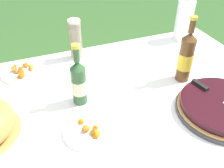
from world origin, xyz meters
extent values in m
cube|color=brown|center=(0.00, 0.00, 0.74)|extent=(1.73, 1.22, 0.03)
cylinder|color=brown|center=(0.81, 0.55, 0.36)|extent=(0.06, 0.06, 0.72)
cube|color=white|center=(0.00, 0.00, 0.76)|extent=(1.74, 1.23, 0.00)
cube|color=white|center=(0.00, 0.61, 0.71)|extent=(1.74, 0.00, 0.10)
cylinder|color=#38383D|center=(0.42, -0.19, 0.77)|extent=(0.41, 0.41, 0.02)
cylinder|color=tan|center=(0.42, -0.19, 0.79)|extent=(0.40, 0.40, 0.01)
cylinder|color=black|center=(0.42, -0.19, 0.81)|extent=(0.38, 0.38, 0.03)
cube|color=black|center=(0.39, -0.05, 0.83)|extent=(0.04, 0.09, 0.01)
cylinder|color=beige|center=(-0.07, 0.52, 0.81)|extent=(0.07, 0.07, 0.09)
cylinder|color=beige|center=(-0.07, 0.52, 0.82)|extent=(0.07, 0.07, 0.09)
cylinder|color=beige|center=(-0.07, 0.52, 0.84)|extent=(0.07, 0.07, 0.09)
cylinder|color=beige|center=(-0.07, 0.52, 0.85)|extent=(0.07, 0.07, 0.09)
cylinder|color=beige|center=(-0.07, 0.52, 0.86)|extent=(0.07, 0.07, 0.09)
cylinder|color=beige|center=(-0.07, 0.52, 0.88)|extent=(0.07, 0.07, 0.09)
cylinder|color=beige|center=(-0.07, 0.52, 0.89)|extent=(0.07, 0.07, 0.09)
cylinder|color=beige|center=(-0.07, 0.52, 0.90)|extent=(0.07, 0.07, 0.09)
cylinder|color=beige|center=(-0.07, 0.52, 0.91)|extent=(0.07, 0.07, 0.09)
cylinder|color=beige|center=(-0.07, 0.52, 0.93)|extent=(0.07, 0.07, 0.09)
cylinder|color=beige|center=(-0.07, 0.52, 0.94)|extent=(0.07, 0.07, 0.09)
cylinder|color=beige|center=(-0.07, 0.52, 0.95)|extent=(0.07, 0.07, 0.10)
torus|color=beige|center=(-0.07, 0.52, 1.00)|extent=(0.07, 0.07, 0.01)
cylinder|color=#2D562D|center=(-0.16, 0.11, 0.86)|extent=(0.07, 0.07, 0.19)
cylinder|color=beige|center=(-0.16, 0.11, 0.85)|extent=(0.07, 0.07, 0.07)
cone|color=#2D562D|center=(-0.16, 0.11, 0.97)|extent=(0.07, 0.07, 0.04)
cylinder|color=#2D562D|center=(-0.16, 0.11, 1.02)|extent=(0.03, 0.03, 0.06)
cylinder|color=gold|center=(-0.16, 0.11, 1.06)|extent=(0.03, 0.03, 0.02)
cylinder|color=brown|center=(0.40, 0.10, 0.88)|extent=(0.07, 0.07, 0.23)
cylinder|color=yellow|center=(0.40, 0.10, 0.87)|extent=(0.08, 0.08, 0.09)
cone|color=brown|center=(0.40, 0.10, 1.01)|extent=(0.07, 0.07, 0.04)
cylinder|color=brown|center=(0.40, 0.10, 1.06)|extent=(0.03, 0.03, 0.06)
cylinder|color=gold|center=(0.40, 0.10, 1.10)|extent=(0.03, 0.03, 0.02)
cylinder|color=white|center=(-0.40, 0.45, 0.77)|extent=(0.23, 0.23, 0.01)
torus|color=white|center=(-0.40, 0.45, 0.78)|extent=(0.23, 0.23, 0.01)
cone|color=#C76210|center=(-0.37, 0.51, 0.79)|extent=(0.05, 0.05, 0.03)
cone|color=#BD5D0D|center=(-0.43, 0.48, 0.80)|extent=(0.05, 0.05, 0.03)
cone|color=#C26911|center=(-0.35, 0.47, 0.79)|extent=(0.05, 0.04, 0.04)
cone|color=orange|center=(-0.35, 0.45, 0.79)|extent=(0.03, 0.03, 0.03)
cone|color=#C25718|center=(-0.40, 0.45, 0.79)|extent=(0.05, 0.05, 0.04)
cone|color=#B14A0D|center=(-0.41, 0.40, 0.79)|extent=(0.04, 0.04, 0.04)
cone|color=#B04C1B|center=(-0.43, 0.50, 0.80)|extent=(0.04, 0.04, 0.03)
cone|color=#B6550E|center=(-0.41, 0.48, 0.79)|extent=(0.05, 0.05, 0.03)
cone|color=#C3600F|center=(-0.40, 0.41, 0.80)|extent=(0.05, 0.04, 0.04)
cone|color=#AA561B|center=(-0.43, 0.46, 0.79)|extent=(0.03, 0.03, 0.02)
cylinder|color=white|center=(-0.19, -0.09, 0.77)|extent=(0.20, 0.20, 0.01)
torus|color=white|center=(-0.19, -0.09, 0.78)|extent=(0.20, 0.20, 0.01)
cone|color=#A66212|center=(-0.16, -0.11, 0.79)|extent=(0.05, 0.05, 0.03)
cone|color=#AE5F17|center=(-0.20, -0.09, 0.80)|extent=(0.04, 0.03, 0.03)
cone|color=#AE690F|center=(-0.16, -0.12, 0.79)|extent=(0.05, 0.05, 0.03)
cone|color=#A7650E|center=(-0.15, -0.09, 0.78)|extent=(0.04, 0.04, 0.03)
cone|color=#CC6B0B|center=(-0.20, -0.04, 0.79)|extent=(0.04, 0.04, 0.04)
cone|color=#BD691A|center=(-0.19, -0.09, 0.79)|extent=(0.05, 0.04, 0.04)
cylinder|color=white|center=(0.66, 0.50, 0.89)|extent=(0.11, 0.11, 0.26)
cylinder|color=#9E7A56|center=(0.66, 0.50, 1.03)|extent=(0.04, 0.04, 0.00)
camera|label=1|loc=(-0.35, -0.78, 1.55)|focal=40.00mm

